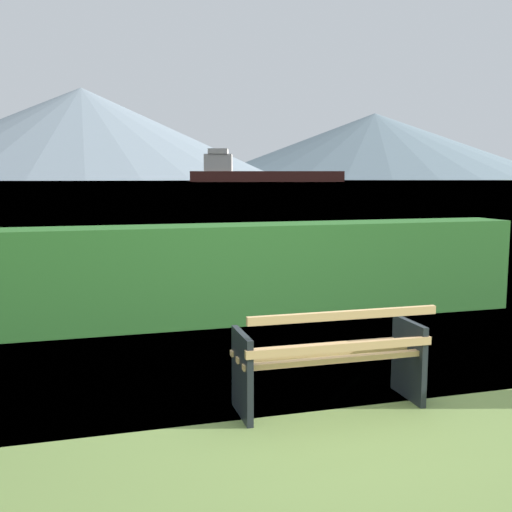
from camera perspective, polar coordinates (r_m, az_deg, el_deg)
The scene contains 6 objects.
ground_plane at distance 5.17m, azimuth 6.78°, elevation -13.90°, with size 1400.00×1400.00×0.00m, color olive.
water_surface at distance 314.34m, azimuth -15.84°, elevation 6.83°, with size 620.00×620.00×0.00m, color slate.
park_bench at distance 4.98m, azimuth 7.11°, elevation -9.60°, with size 1.55×0.58×0.87m.
hedge_row at distance 7.87m, azimuth -1.97°, elevation -1.62°, with size 7.89×0.74×1.27m, color #2D6B28.
cargo_ship_large at distance 270.02m, azimuth -0.08°, elevation 7.92°, with size 67.93×29.23×14.57m.
distant_hills at distance 585.55m, azimuth -17.96°, elevation 10.70°, with size 956.97×397.30×81.73m.
Camera 1 is at (-1.89, -4.43, 1.88)m, focal length 42.13 mm.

